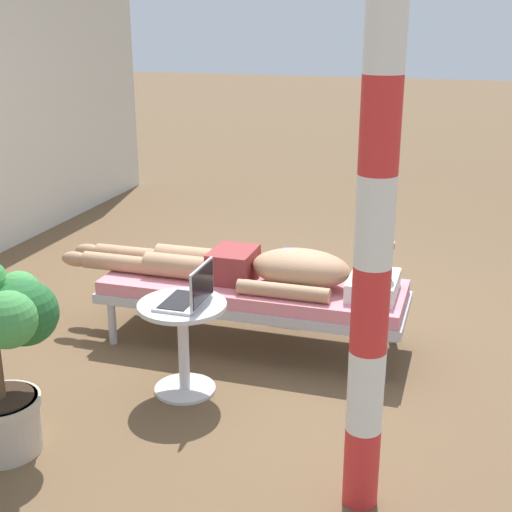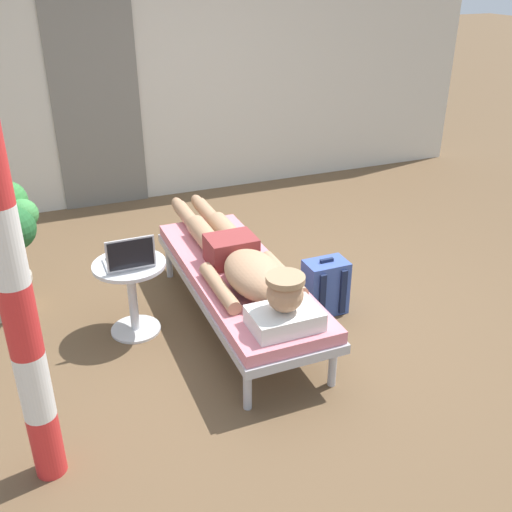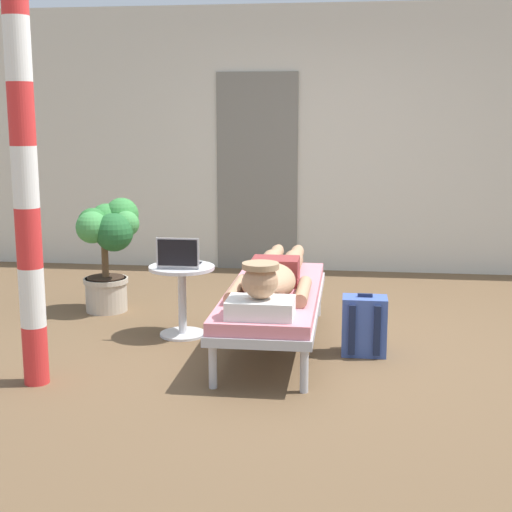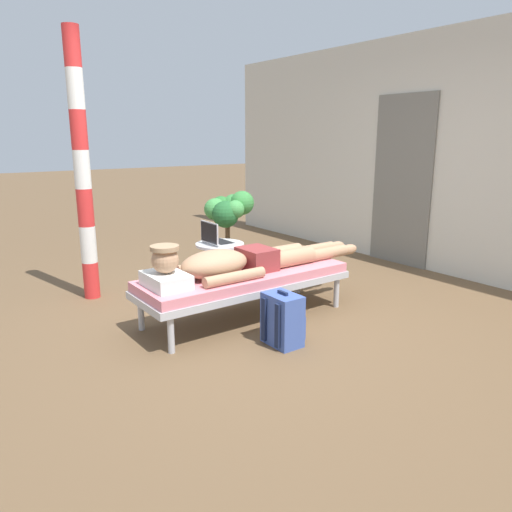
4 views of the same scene
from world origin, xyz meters
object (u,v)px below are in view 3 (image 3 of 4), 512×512
(porch_post, at_px, (25,177))
(person_reclining, at_px, (272,277))
(side_table, at_px, (182,288))
(laptop, at_px, (180,259))
(lounge_chair, at_px, (273,299))
(backpack, at_px, (364,326))
(potted_plant, at_px, (107,240))

(porch_post, bearing_deg, person_reclining, 31.63)
(side_table, bearing_deg, laptop, -90.00)
(lounge_chair, bearing_deg, porch_post, -146.27)
(backpack, bearing_deg, porch_post, -157.58)
(person_reclining, xyz_separation_m, potted_plant, (-1.45, 0.85, 0.08))
(person_reclining, bearing_deg, backpack, -1.40)
(backpack, height_order, porch_post, porch_post)
(person_reclining, bearing_deg, porch_post, -148.37)
(person_reclining, relative_size, porch_post, 0.87)
(person_reclining, xyz_separation_m, laptop, (-0.69, 0.20, 0.06))
(backpack, height_order, potted_plant, potted_plant)
(side_table, bearing_deg, potted_plant, 141.88)
(backpack, bearing_deg, lounge_chair, 172.30)
(person_reclining, xyz_separation_m, porch_post, (-1.35, -0.83, 0.73))
(lounge_chair, distance_m, laptop, 0.74)
(person_reclining, distance_m, side_table, 0.76)
(potted_plant, bearing_deg, porch_post, -86.48)
(potted_plant, height_order, porch_post, porch_post)
(lounge_chair, height_order, side_table, side_table)
(person_reclining, distance_m, porch_post, 1.75)
(potted_plant, bearing_deg, side_table, -38.12)
(backpack, bearing_deg, laptop, 170.74)
(lounge_chair, distance_m, side_table, 0.72)
(person_reclining, relative_size, potted_plant, 2.33)
(lounge_chair, height_order, backpack, backpack)
(laptop, xyz_separation_m, potted_plant, (-0.76, 0.65, 0.02))
(potted_plant, bearing_deg, laptop, -40.43)
(side_table, height_order, backpack, side_table)
(backpack, distance_m, potted_plant, 2.29)
(potted_plant, bearing_deg, person_reclining, -30.28)
(lounge_chair, height_order, laptop, laptop)
(backpack, bearing_deg, person_reclining, 178.60)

